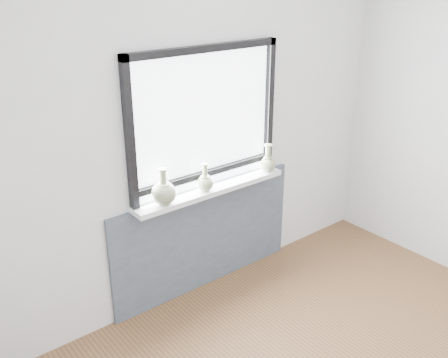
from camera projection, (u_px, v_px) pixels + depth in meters
back_wall at (202, 134)px, 3.71m from camera, size 3.60×0.02×2.60m
apron_panel at (206, 238)px, 4.02m from camera, size 1.70×0.03×0.86m
windowsill at (211, 190)px, 3.80m from camera, size 1.32×0.18×0.04m
window at (205, 116)px, 3.62m from camera, size 1.30×0.06×1.05m
vase_a at (164, 192)px, 3.48m from camera, size 0.18×0.18×0.27m
vase_b at (205, 182)px, 3.70m from camera, size 0.13×0.13×0.22m
vase_c at (268, 163)px, 4.06m from camera, size 0.13×0.13×0.23m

